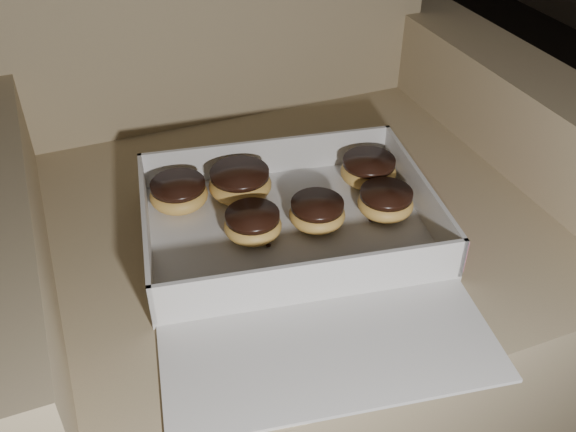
# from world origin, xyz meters

# --- Properties ---
(armchair) EXTENTS (0.94, 0.79, 0.98)m
(armchair) POSITION_xyz_m (0.21, 0.34, 0.31)
(armchair) COLOR #897457
(armchair) RESTS_ON floor
(bakery_box) EXTENTS (0.46, 0.51, 0.07)m
(bakery_box) POSITION_xyz_m (0.17, 0.18, 0.45)
(bakery_box) COLOR silver
(bakery_box) RESTS_ON armchair
(donut_a) EXTENTS (0.09, 0.09, 0.04)m
(donut_a) POSITION_xyz_m (0.33, 0.28, 0.47)
(donut_a) COLOR #EBB152
(donut_a) RESTS_ON bakery_box
(donut_b) EXTENTS (0.08, 0.08, 0.04)m
(donut_b) POSITION_xyz_m (0.05, 0.33, 0.47)
(donut_b) COLOR #EBB152
(donut_b) RESTS_ON bakery_box
(donut_c) EXTENTS (0.08, 0.08, 0.04)m
(donut_c) POSITION_xyz_m (0.32, 0.20, 0.47)
(donut_c) COLOR #EBB152
(donut_c) RESTS_ON bakery_box
(donut_d) EXTENTS (0.09, 0.09, 0.05)m
(donut_d) POSITION_xyz_m (0.14, 0.31, 0.47)
(donut_d) COLOR #EBB152
(donut_d) RESTS_ON bakery_box
(donut_e) EXTENTS (0.08, 0.08, 0.04)m
(donut_e) POSITION_xyz_m (0.13, 0.22, 0.47)
(donut_e) COLOR #EBB152
(donut_e) RESTS_ON bakery_box
(donut_f) EXTENTS (0.08, 0.08, 0.04)m
(donut_f) POSITION_xyz_m (0.22, 0.21, 0.47)
(donut_f) COLOR #EBB152
(donut_f) RESTS_ON bakery_box
(crumb_a) EXTENTS (0.01, 0.01, 0.00)m
(crumb_a) POSITION_xyz_m (-0.00, 0.16, 0.45)
(crumb_a) COLOR black
(crumb_a) RESTS_ON bakery_box
(crumb_b) EXTENTS (0.01, 0.01, 0.00)m
(crumb_b) POSITION_xyz_m (0.14, 0.19, 0.45)
(crumb_b) COLOR black
(crumb_b) RESTS_ON bakery_box
(crumb_c) EXTENTS (0.01, 0.01, 0.00)m
(crumb_c) POSITION_xyz_m (0.18, 0.10, 0.45)
(crumb_c) COLOR black
(crumb_c) RESTS_ON bakery_box
(crumb_d) EXTENTS (0.01, 0.01, 0.00)m
(crumb_d) POSITION_xyz_m (0.00, 0.15, 0.45)
(crumb_d) COLOR black
(crumb_d) RESTS_ON bakery_box
(crumb_e) EXTENTS (0.01, 0.01, 0.00)m
(crumb_e) POSITION_xyz_m (0.29, 0.19, 0.45)
(crumb_e) COLOR black
(crumb_e) RESTS_ON bakery_box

